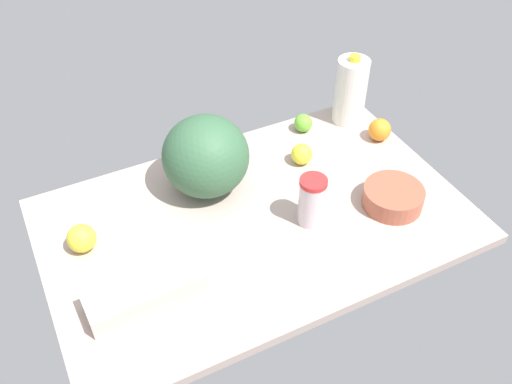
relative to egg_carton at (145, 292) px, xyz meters
The scene contains 10 objects.
countertop 40.29cm from the egg_carton, 160.01° to the right, with size 120.00×76.00×3.00cm, color #AE988E.
egg_carton is the anchor object (origin of this frame).
tumbler_cup 51.48cm from the egg_carton, behind, with size 7.75×7.75×15.52cm.
mixing_bowl 75.80cm from the egg_carton, behind, with size 17.67×17.67×6.02cm, color #A1513A.
milk_jug 97.95cm from the egg_carton, 154.11° to the right, with size 10.70×10.70×25.02cm.
watermelon 45.00cm from the egg_carton, 133.59° to the right, with size 25.54×25.54×24.21cm, color #345E3E.
lemon_near_front 26.02cm from the egg_carton, 68.39° to the right, with size 7.87×7.87×7.87cm, color yellow.
lemon_beside_bowl 68.38cm from the egg_carton, 154.50° to the right, with size 6.77×6.77×6.77cm, color yellow.
lime_far_back 83.38cm from the egg_carton, 148.08° to the right, with size 6.17×6.17×6.17cm, color #62B531.
orange_loose 95.46cm from the egg_carton, 162.56° to the right, with size 7.48×7.48×7.48cm, color orange.
Camera 1 is at (51.86, 103.47, 119.81)cm, focal length 40.00 mm.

